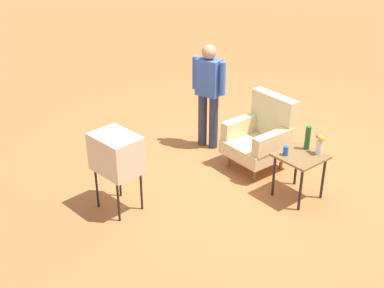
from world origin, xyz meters
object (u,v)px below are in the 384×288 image
Objects in this scene: armchair at (262,135)px; bottle_wine_green at (308,138)px; side_table at (300,161)px; flower_vase at (320,143)px; soda_can_blue at (286,151)px; tv_on_stand at (116,154)px; person_standing at (208,90)px.

armchair is 3.31× the size of bottle_wine_green.
flower_vase is (0.12, 0.21, 0.24)m from side_table.
soda_can_blue is (0.77, -0.38, 0.19)m from armchair.
side_table is 2.33m from tv_on_stand.
side_table is 0.60× the size of tv_on_stand.
person_standing reaches higher than flower_vase.
person_standing reaches higher than soda_can_blue.
bottle_wine_green is (1.18, 2.15, 0.00)m from tv_on_stand.
side_table is at bearing 50.28° from soda_can_blue.
armchair reaches higher than bottle_wine_green.
soda_can_blue is at bearing -6.85° from person_standing.
flower_vase is (0.25, 0.36, 0.09)m from soda_can_blue.
flower_vase is at bearing 4.27° from bottle_wine_green.
flower_vase is at bearing -1.48° from armchair.
tv_on_stand reaches higher than soda_can_blue.
person_standing is at bearing 173.15° from soda_can_blue.
armchair is at bearing 153.62° from soda_can_blue.
person_standing is at bearing 107.28° from tv_on_stand.
side_table is 1.92m from person_standing.
armchair is 1.03× the size of tv_on_stand.
armchair is at bearing 10.08° from person_standing.
tv_on_stand is at bearing -99.07° from armchair.
side_table is at bearing -70.92° from bottle_wine_green.
tv_on_stand is at bearing -72.72° from person_standing.
bottle_wine_green is at bearing 109.08° from side_table.
person_standing is at bearing -175.79° from flower_vase.
person_standing is (-1.87, 0.06, 0.41)m from side_table.
side_table is at bearing -120.33° from flower_vase.
armchair is 1.08m from person_standing.
person_standing is at bearing -175.79° from bottle_wine_green.
soda_can_blue is (1.75, -0.21, -0.25)m from person_standing.
side_table is 2.35× the size of flower_vase.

